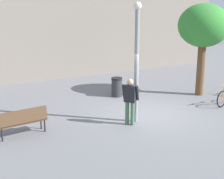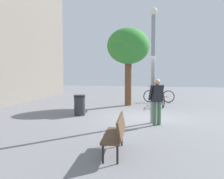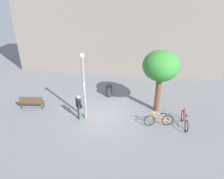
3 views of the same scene
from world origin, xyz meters
name	(u,v)px [view 3 (image 3 of 3)]	position (x,y,z in m)	size (l,w,h in m)	color
ground_plane	(101,115)	(0.00, 0.00, 0.00)	(36.00, 36.00, 0.00)	slate
building_facade	(117,23)	(0.00, 8.33, 4.72)	(19.50, 2.00, 9.44)	gray
lamppost	(84,84)	(-0.93, -0.41, 2.39)	(0.28, 0.28, 4.27)	gray
person_by_lamppost	(79,106)	(-1.28, -0.59, 0.97)	(0.55, 0.60, 1.67)	#47704C
park_bench	(32,101)	(-4.89, 0.21, 0.55)	(1.64, 0.63, 0.92)	#513823
plaza_tree	(161,67)	(3.60, 1.19, 3.15)	(2.28, 2.28, 4.18)	brown
bicycle_orange	(158,120)	(3.63, -0.60, 0.38)	(1.79, 0.40, 0.97)	black
bicycle_red	(185,120)	(5.18, -0.40, 0.38)	(0.11, 1.81, 0.97)	black
trash_bin	(109,91)	(0.07, 2.78, 0.44)	(0.50, 0.50, 0.88)	#2D2D33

